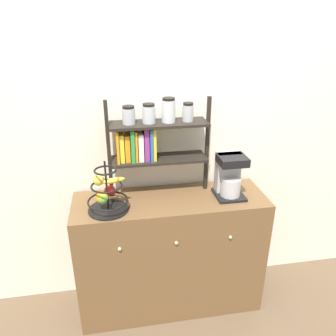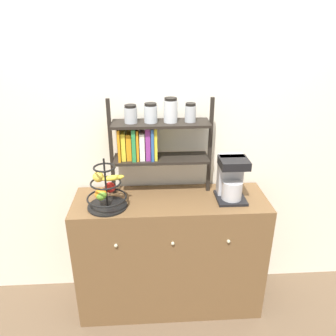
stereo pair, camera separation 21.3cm
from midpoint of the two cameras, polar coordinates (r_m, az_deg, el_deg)
name	(u,v)px [view 1 (the left image)]	position (r m, az deg, el deg)	size (l,w,h in m)	color
ground_plane	(175,322)	(2.65, -1.26, -25.33)	(12.00, 12.00, 0.00)	brown
wall_back	(164,133)	(2.32, -3.33, 6.09)	(7.00, 0.05, 2.60)	silver
sideboard	(170,253)	(2.49, -2.13, -14.68)	(1.32, 0.45, 0.91)	brown
coffee_maker	(229,175)	(2.25, 8.00, -1.36)	(0.19, 0.21, 0.30)	black
fruit_stand	(106,194)	(2.12, -13.59, -4.53)	(0.26, 0.26, 0.34)	black
shelf_hutch	(150,137)	(2.17, -6.05, 5.43)	(0.69, 0.20, 0.67)	black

